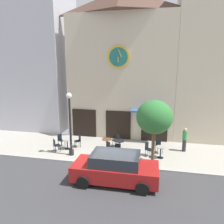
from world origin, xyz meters
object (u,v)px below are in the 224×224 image
at_px(pedestrian_green, 185,139).
at_px(cafe_chair_by_entrance, 159,145).
at_px(cafe_table_center, 67,142).
at_px(cafe_table_center_right, 107,142).
at_px(cafe_chair_corner, 109,146).
at_px(cafe_chair_near_tree, 118,148).
at_px(cafe_table_leftmost, 161,150).
at_px(cafe_chair_right_end, 148,148).
at_px(parked_car_red, 115,168).
at_px(street_lamp, 70,124).
at_px(street_tree, 154,117).
at_px(cafe_chair_facing_wall, 117,139).
at_px(cafe_table_near_curb, 119,144).
at_px(cafe_chair_mid_row, 61,139).
at_px(cafe_chair_near_lamp, 78,140).
at_px(cafe_chair_curbside, 56,144).

bearing_deg(pedestrian_green, cafe_chair_by_entrance, -160.46).
bearing_deg(cafe_table_center, pedestrian_green, 9.05).
bearing_deg(cafe_table_center_right, cafe_chair_corner, -67.06).
height_order(cafe_chair_near_tree, cafe_chair_corner, same).
bearing_deg(cafe_table_leftmost, cafe_chair_right_end, 165.24).
relative_size(cafe_chair_by_entrance, parked_car_red, 0.21).
bearing_deg(street_lamp, pedestrian_green, 16.52).
bearing_deg(pedestrian_green, cafe_table_center, -170.95).
xyz_separation_m(street_tree, cafe_chair_facing_wall, (-2.62, 2.32, -2.35)).
distance_m(pedestrian_green, parked_car_red, 6.28).
distance_m(street_lamp, cafe_chair_corner, 2.98).
bearing_deg(street_tree, cafe_chair_near_tree, 164.30).
relative_size(cafe_table_near_curb, cafe_chair_corner, 0.83).
relative_size(street_tree, cafe_chair_by_entrance, 4.34).
height_order(cafe_table_center_right, cafe_chair_mid_row, cafe_chair_mid_row).
bearing_deg(street_tree, cafe_chair_near_lamp, 162.79).
height_order(cafe_chair_curbside, pedestrian_green, pedestrian_green).
distance_m(cafe_chair_by_entrance, cafe_chair_right_end, 0.95).
bearing_deg(cafe_chair_curbside, parked_car_red, -32.41).
bearing_deg(cafe_chair_corner, cafe_chair_facing_wall, 80.02).
bearing_deg(cafe_chair_curbside, cafe_chair_by_entrance, 10.43).
bearing_deg(cafe_table_center, cafe_chair_facing_wall, 20.00).
height_order(cafe_table_center_right, pedestrian_green, pedestrian_green).
bearing_deg(cafe_chair_near_lamp, cafe_table_center_right, 2.19).
relative_size(street_lamp, cafe_chair_right_end, 4.62).
bearing_deg(cafe_chair_near_lamp, cafe_chair_facing_wall, 13.59).
bearing_deg(cafe_table_near_curb, cafe_table_leftmost, -12.03).
distance_m(cafe_table_center_right, cafe_table_leftmost, 3.83).
distance_m(cafe_chair_near_tree, parked_car_red, 3.20).
bearing_deg(cafe_table_leftmost, cafe_chair_mid_row, 174.83).
relative_size(cafe_table_leftmost, cafe_chair_curbside, 0.85).
xyz_separation_m(cafe_chair_curbside, cafe_chair_facing_wall, (3.96, 1.83, 0.00)).
distance_m(street_lamp, cafe_table_near_curb, 3.65).
bearing_deg(cafe_chair_corner, cafe_chair_near_tree, -18.71).
bearing_deg(cafe_table_center_right, cafe_chair_curbside, -159.40).
bearing_deg(cafe_chair_near_tree, cafe_chair_near_lamp, 161.73).
relative_size(cafe_table_near_curb, cafe_chair_near_lamp, 0.83).
distance_m(cafe_chair_mid_row, cafe_chair_right_end, 6.39).
distance_m(cafe_table_center_right, cafe_table_near_curb, 0.99).
distance_m(cafe_table_center_right, cafe_chair_near_lamp, 2.10).
bearing_deg(cafe_chair_by_entrance, cafe_chair_curbside, -169.57).
xyz_separation_m(cafe_chair_near_lamp, parked_car_red, (3.54, -4.19, 0.23)).
bearing_deg(pedestrian_green, street_lamp, -163.48).
xyz_separation_m(cafe_chair_curbside, cafe_chair_corner, (3.70, 0.36, 0.00)).
distance_m(cafe_chair_mid_row, pedestrian_green, 8.84).
xyz_separation_m(cafe_table_center, parked_car_red, (4.18, -3.63, 0.27)).
relative_size(cafe_table_center_right, cafe_table_near_curb, 0.96).
relative_size(cafe_chair_curbside, parked_car_red, 0.21).
xyz_separation_m(cafe_table_center, pedestrian_green, (8.08, 1.29, 0.38)).
bearing_deg(cafe_table_center, cafe_chair_curbside, -134.29).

